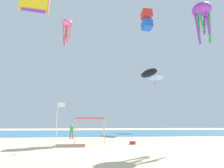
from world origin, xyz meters
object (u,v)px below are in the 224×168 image
at_px(kite_parafoil_yellow, 33,5).
at_px(kite_inflatable_black, 149,73).
at_px(kite_octopus_pink, 67,25).
at_px(kite_box_red, 147,20).
at_px(canopy_tent, 90,119).
at_px(cooler_box, 132,142).
at_px(kite_delta_white, 157,77).
at_px(kite_octopus_purple, 202,12).
at_px(banner_flag, 58,121).
at_px(person_near_tent, 72,130).

distance_m(kite_parafoil_yellow, kite_inflatable_black, 23.63).
xyz_separation_m(kite_parafoil_yellow, kite_octopus_pink, (3.51, 5.52, 0.47)).
xyz_separation_m(kite_parafoil_yellow, kite_box_red, (16.09, 3.73, 1.03)).
relative_size(canopy_tent, kite_inflatable_black, 0.54).
bearing_deg(kite_box_red, kite_octopus_pink, 166.50).
distance_m(cooler_box, kite_parafoil_yellow, 20.86).
bearing_deg(kite_delta_white, canopy_tent, -179.43).
bearing_deg(kite_box_red, kite_parafoil_yellow, -172.37).
distance_m(cooler_box, kite_octopus_purple, 15.99).
relative_size(canopy_tent, kite_octopus_purple, 0.62).
height_order(cooler_box, kite_octopus_pink, kite_octopus_pink).
bearing_deg(kite_box_red, canopy_tent, -147.93).
relative_size(cooler_box, kite_inflatable_black, 0.11).
bearing_deg(kite_parafoil_yellow, cooler_box, 12.63).
distance_m(kite_delta_white, kite_octopus_pink, 24.10).
relative_size(kite_box_red, kite_octopus_pink, 0.78).
xyz_separation_m(banner_flag, kite_parafoil_yellow, (-5.12, 6.92, 14.70)).
bearing_deg(cooler_box, kite_octopus_purple, -10.79).
distance_m(person_near_tent, kite_parafoil_yellow, 16.93).
xyz_separation_m(banner_flag, kite_inflatable_black, (13.82, 20.11, 9.64)).
distance_m(person_near_tent, kite_octopus_pink, 16.56).
bearing_deg(canopy_tent, kite_octopus_purple, -10.79).
relative_size(banner_flag, kite_inflatable_black, 0.69).
relative_size(kite_delta_white, kite_parafoil_yellow, 1.01).
bearing_deg(canopy_tent, kite_inflatable_black, 54.68).
relative_size(kite_inflatable_black, kite_box_red, 1.67).
height_order(cooler_box, kite_inflatable_black, kite_inflatable_black).
distance_m(person_near_tent, kite_octopus_purple, 21.03).
bearing_deg(kite_octopus_purple, banner_flag, 142.87).
bearing_deg(person_near_tent, banner_flag, -125.16).
height_order(canopy_tent, kite_box_red, kite_box_red).
distance_m(banner_flag, kite_inflatable_black, 26.24).
bearing_deg(person_near_tent, kite_octopus_purple, -63.99).
xyz_separation_m(canopy_tent, person_near_tent, (-2.46, 5.81, -1.31)).
relative_size(kite_parafoil_yellow, kite_box_red, 1.53).
relative_size(person_near_tent, banner_flag, 0.51).
bearing_deg(kite_inflatable_black, canopy_tent, -54.25).
bearing_deg(cooler_box, kite_box_red, 60.04).
bearing_deg(canopy_tent, kite_box_red, 37.50).
distance_m(cooler_box, kite_delta_white, 28.13).
distance_m(cooler_box, kite_octopus_pink, 21.20).
xyz_separation_m(cooler_box, kite_inflatable_black, (7.05, 16.74, 11.70)).
height_order(banner_flag, kite_inflatable_black, kite_inflatable_black).
relative_size(banner_flag, kite_parafoil_yellow, 0.75).
relative_size(kite_octopus_purple, kite_parafoil_yellow, 0.94).
height_order(banner_flag, cooler_box, banner_flag).
xyz_separation_m(canopy_tent, kite_inflatable_black, (11.29, 15.93, 9.45)).
xyz_separation_m(person_near_tent, kite_box_red, (10.89, 0.65, 16.85)).
distance_m(kite_parafoil_yellow, kite_box_red, 16.55).
relative_size(cooler_box, kite_octopus_pink, 0.14).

